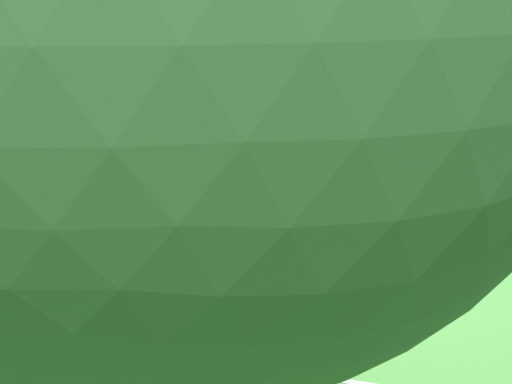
# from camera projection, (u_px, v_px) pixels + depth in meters

# --- Properties ---
(ground_plane) EXTENTS (60.00, 60.00, 0.00)m
(ground_plane) POSITION_uv_depth(u_px,v_px,m) (356.00, 282.00, 9.90)
(ground_plane) COLOR #407B33
(person) EXTENTS (0.64, 0.70, 1.29)m
(person) POSITION_uv_depth(u_px,v_px,m) (349.00, 218.00, 9.99)
(person) COLOR silver
(person) RESTS_ON ground_plane
(dog) EXTENTS (0.64, 0.96, 0.55)m
(dog) POSITION_uv_depth(u_px,v_px,m) (131.00, 175.00, 7.78)
(dog) COLOR tan
(frisbee_flying) EXTENTS (0.31, 0.31, 0.09)m
(frisbee_flying) POSITION_uv_depth(u_px,v_px,m) (150.00, 138.00, 7.88)
(frisbee_flying) COLOR #2792E7
(frisbee_held) EXTENTS (0.31, 0.31, 0.04)m
(frisbee_held) POSITION_uv_depth(u_px,v_px,m) (348.00, 235.00, 9.65)
(frisbee_held) COLOR #2996E0
(frisbee_held) RESTS_ON person
(tree_far_right) EXTENTS (2.49, 2.49, 4.54)m
(tree_far_right) POSITION_uv_depth(u_px,v_px,m) (152.00, 33.00, 2.35)
(tree_far_right) COLOR #552C30
(tree_far_right) RESTS_ON ground_plane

